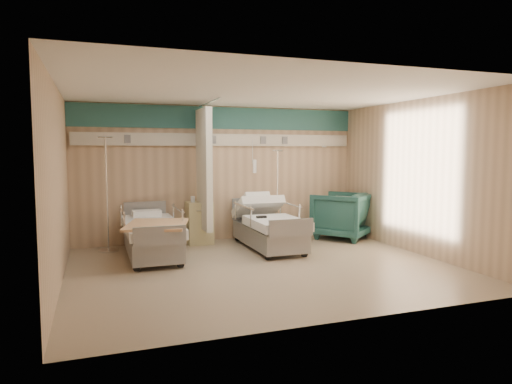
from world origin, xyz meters
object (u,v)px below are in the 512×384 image
Objects in this scene: bed_left at (152,240)px; iv_stand_right at (277,221)px; iv_stand_left at (108,228)px; bedside_cabinet at (199,223)px; visitor_armchair at (342,215)px; bed_right at (268,232)px.

iv_stand_right is at bearing 16.09° from bed_left.
bed_left is 1.06m from iv_stand_left.
visitor_armchair is at bearing -9.00° from bedside_cabinet.
bed_right is at bearing -25.42° from visitor_armchair.
bed_right is 1.00× the size of bed_left.
iv_stand_right reaches higher than bedside_cabinet.
bed_left is 2.81m from iv_stand_right.
iv_stand_right is at bearing -53.04° from visitor_armchair.
bed_right is at bearing -38.05° from bedside_cabinet.
bedside_cabinet reaches higher than bed_left.
bed_left is 1.98× the size of visitor_armchair.
bedside_cabinet is at bearing 4.24° from iv_stand_left.
visitor_armchair is 1.40m from iv_stand_right.
iv_stand_right is at bearing -4.21° from bedside_cabinet.
bedside_cabinet is 1.65m from iv_stand_right.
bed_left is at bearing -139.40° from bedside_cabinet.
iv_stand_left reaches higher than bed_right.
bedside_cabinet is 1.77m from iv_stand_left.
bedside_cabinet is at bearing 175.79° from iv_stand_right.
iv_stand_left is at bearing -175.76° from bedside_cabinet.
bedside_cabinet is 0.45× the size of iv_stand_right.
iv_stand_left is (-4.76, 0.34, -0.06)m from visitor_armchair.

